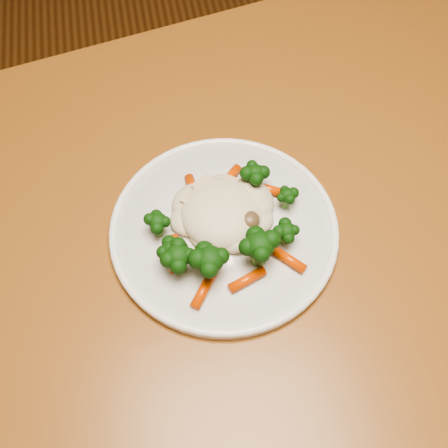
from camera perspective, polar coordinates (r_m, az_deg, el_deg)
name	(u,v)px	position (r m, az deg, el deg)	size (l,w,h in m)	color
dining_table	(203,263)	(0.80, -2.12, -3.99)	(1.21, 0.93, 0.75)	brown
plate	(224,230)	(0.69, 0.00, -0.63)	(0.28, 0.28, 0.01)	white
meal	(223,225)	(0.66, -0.11, -0.10)	(0.19, 0.19, 0.05)	beige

